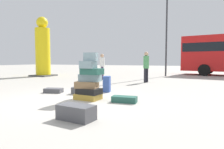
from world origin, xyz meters
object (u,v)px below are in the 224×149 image
(suitcase_charcoal_upright_blue, at_px, (80,91))
(lamp_post, at_px, (167,14))
(suitcase_charcoal_foreground_far, at_px, (76,112))
(person_bearded_onlooker, at_px, (102,64))
(suitcase_tower, at_px, (89,81))
(yellow_dummy_statue, at_px, (43,50))
(suitcase_charcoal_white_trunk, at_px, (54,90))
(suitcase_navy_foreground_near, at_px, (107,84))
(suitcase_teal_right_side, at_px, (124,99))
(person_tourist_with_camera, at_px, (146,64))

(suitcase_charcoal_upright_blue, bearing_deg, lamp_post, 68.13)
(suitcase_charcoal_foreground_far, distance_m, person_bearded_onlooker, 8.18)
(suitcase_tower, height_order, lamp_post, lamp_post)
(person_bearded_onlooker, distance_m, yellow_dummy_statue, 5.59)
(suitcase_charcoal_white_trunk, xyz_separation_m, suitcase_navy_foreground_near, (1.76, 0.93, 0.22))
(suitcase_charcoal_foreground_far, xyz_separation_m, person_bearded_onlooker, (-3.02, 7.56, 0.80))
(yellow_dummy_statue, bearing_deg, person_bearded_onlooker, -9.55)
(suitcase_charcoal_foreground_far, distance_m, suitcase_charcoal_white_trunk, 3.64)
(person_bearded_onlooker, bearing_deg, suitcase_navy_foreground_near, 16.14)
(suitcase_teal_right_side, distance_m, suitcase_charcoal_white_trunk, 3.05)
(suitcase_charcoal_upright_blue, height_order, suitcase_navy_foreground_near, suitcase_navy_foreground_near)
(suitcase_navy_foreground_near, relative_size, lamp_post, 0.08)
(suitcase_charcoal_white_trunk, height_order, suitcase_navy_foreground_near, suitcase_navy_foreground_near)
(suitcase_navy_foreground_near, xyz_separation_m, yellow_dummy_statue, (-7.57, 5.03, 1.69))
(person_bearded_onlooker, xyz_separation_m, person_tourist_with_camera, (2.82, -0.40, 0.03))
(person_tourist_with_camera, bearing_deg, suitcase_charcoal_white_trunk, -9.23)
(lamp_post, bearing_deg, person_bearded_onlooker, -126.98)
(suitcase_charcoal_foreground_far, relative_size, lamp_post, 0.10)
(suitcase_navy_foreground_near, bearing_deg, person_tourist_with_camera, 68.11)
(suitcase_charcoal_foreground_far, height_order, lamp_post, lamp_post)
(suitcase_charcoal_upright_blue, xyz_separation_m, suitcase_charcoal_white_trunk, (-1.07, -0.15, -0.04))
(suitcase_charcoal_white_trunk, relative_size, person_bearded_onlooker, 0.40)
(suitcase_tower, bearing_deg, person_bearded_onlooker, 111.68)
(suitcase_teal_right_side, bearing_deg, person_tourist_with_camera, 91.23)
(suitcase_tower, relative_size, suitcase_charcoal_upright_blue, 2.43)
(suitcase_navy_foreground_near, distance_m, lamp_post, 9.55)
(person_bearded_onlooker, relative_size, lamp_post, 0.22)
(suitcase_charcoal_foreground_far, height_order, person_bearded_onlooker, person_bearded_onlooker)
(suitcase_charcoal_foreground_far, height_order, suitcase_teal_right_side, suitcase_charcoal_foreground_far)
(suitcase_tower, distance_m, yellow_dummy_statue, 10.18)
(suitcase_charcoal_upright_blue, xyz_separation_m, person_tourist_with_camera, (1.36, 4.50, 0.86))
(suitcase_charcoal_white_trunk, xyz_separation_m, person_tourist_with_camera, (2.43, 4.65, 0.90))
(suitcase_teal_right_side, distance_m, lamp_post, 10.94)
(person_tourist_with_camera, bearing_deg, suitcase_navy_foreground_near, 8.21)
(suitcase_teal_right_side, xyz_separation_m, lamp_post, (-0.13, 9.95, 4.53))
(suitcase_navy_foreground_near, height_order, yellow_dummy_statue, yellow_dummy_statue)
(suitcase_teal_right_side, height_order, suitcase_charcoal_white_trunk, suitcase_teal_right_side)
(suitcase_charcoal_upright_blue, bearing_deg, person_bearded_onlooker, 95.76)
(suitcase_charcoal_foreground_far, bearing_deg, yellow_dummy_statue, 142.04)
(suitcase_navy_foreground_near, bearing_deg, suitcase_teal_right_side, -62.64)
(suitcase_tower, bearing_deg, lamp_post, 84.21)
(suitcase_teal_right_side, bearing_deg, suitcase_navy_foreground_near, 124.22)
(suitcase_teal_right_side, bearing_deg, suitcase_charcoal_upright_blue, 154.26)
(suitcase_charcoal_upright_blue, xyz_separation_m, suitcase_navy_foreground_near, (0.69, 0.78, 0.18))
(suitcase_tower, distance_m, suitcase_charcoal_foreground_far, 2.11)
(suitcase_charcoal_upright_blue, distance_m, suitcase_teal_right_side, 2.05)
(yellow_dummy_statue, bearing_deg, suitcase_tower, -40.57)
(suitcase_charcoal_white_trunk, bearing_deg, suitcase_navy_foreground_near, 14.13)
(suitcase_charcoal_upright_blue, height_order, person_bearded_onlooker, person_bearded_onlooker)
(suitcase_teal_right_side, relative_size, suitcase_charcoal_white_trunk, 1.09)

